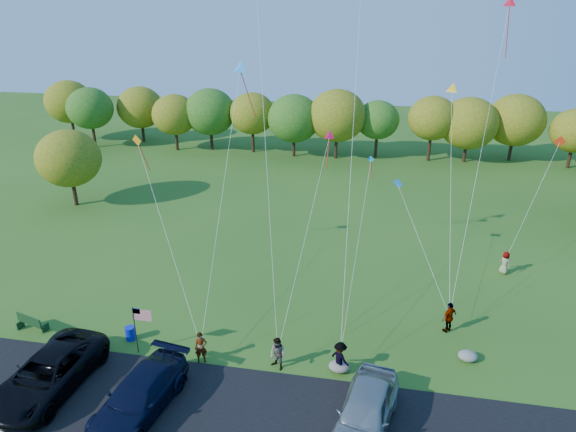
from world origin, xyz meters
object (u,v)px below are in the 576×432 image
(flyer_c, at_px, (340,358))
(trash_barrel, at_px, (130,333))
(flyer_a, at_px, (201,348))
(flyer_b, at_px, (278,354))
(minivan_dark, at_px, (48,373))
(flyer_d, at_px, (449,317))
(flyer_e, at_px, (505,263))
(park_bench, at_px, (30,323))
(minivan_navy, at_px, (139,396))
(minivan_silver, at_px, (365,412))

(flyer_c, distance_m, trash_barrel, 11.71)
(flyer_a, relative_size, flyer_b, 0.97)
(minivan_dark, bearing_deg, flyer_d, 28.02)
(flyer_e, bearing_deg, park_bench, 74.01)
(flyer_e, distance_m, trash_barrel, 24.75)
(flyer_a, xyz_separation_m, flyer_e, (17.35, 12.65, -0.06))
(flyer_b, distance_m, flyer_d, 10.15)
(flyer_c, distance_m, flyer_e, 15.85)
(minivan_navy, bearing_deg, flyer_d, 40.81)
(flyer_e, height_order, park_bench, flyer_e)
(flyer_b, bearing_deg, trash_barrel, -152.82)
(flyer_a, bearing_deg, minivan_navy, -133.28)
(park_bench, distance_m, trash_barrel, 5.93)
(minivan_navy, bearing_deg, trash_barrel, 130.03)
(flyer_c, relative_size, trash_barrel, 2.22)
(minivan_navy, height_order, flyer_c, minivan_navy)
(flyer_a, bearing_deg, trash_barrel, 145.65)
(minivan_navy, distance_m, trash_barrel, 5.76)
(minivan_dark, xyz_separation_m, flyer_d, (19.42, 8.39, -0.02))
(flyer_b, relative_size, flyer_d, 0.96)
(minivan_dark, distance_m, minivan_navy, 4.96)
(flyer_d, height_order, park_bench, flyer_d)
(minivan_navy, bearing_deg, park_bench, 161.57)
(flyer_a, distance_m, trash_barrel, 4.67)
(flyer_e, bearing_deg, minivan_dark, 84.66)
(minivan_navy, relative_size, flyer_a, 3.36)
(flyer_b, bearing_deg, minivan_dark, -128.53)
(minivan_silver, height_order, park_bench, minivan_silver)
(minivan_silver, distance_m, flyer_b, 5.62)
(minivan_silver, bearing_deg, flyer_b, 155.16)
(minivan_dark, relative_size, flyer_c, 3.68)
(flyer_a, distance_m, flyer_b, 4.02)
(minivan_dark, relative_size, minivan_silver, 1.16)
(minivan_navy, height_order, flyer_b, flyer_b)
(trash_barrel, bearing_deg, flyer_d, 12.96)
(flyer_e, bearing_deg, flyer_a, 86.97)
(minivan_dark, bearing_deg, flyer_a, 31.62)
(minivan_silver, relative_size, park_bench, 3.02)
(flyer_a, relative_size, park_bench, 0.95)
(flyer_b, bearing_deg, minivan_silver, -2.66)
(minivan_dark, xyz_separation_m, flyer_c, (13.67, 3.82, -0.08))
(flyer_d, height_order, trash_barrel, flyer_d)
(flyer_e, distance_m, park_bench, 30.23)
(flyer_d, distance_m, park_bench, 23.75)
(minivan_silver, bearing_deg, flyer_e, 71.67)
(flyer_a, bearing_deg, flyer_c, -16.96)
(flyer_c, height_order, trash_barrel, flyer_c)
(flyer_c, distance_m, park_bench, 17.61)
(minivan_dark, xyz_separation_m, flyer_e, (23.86, 15.96, -0.14))
(flyer_d, bearing_deg, flyer_c, -6.25)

